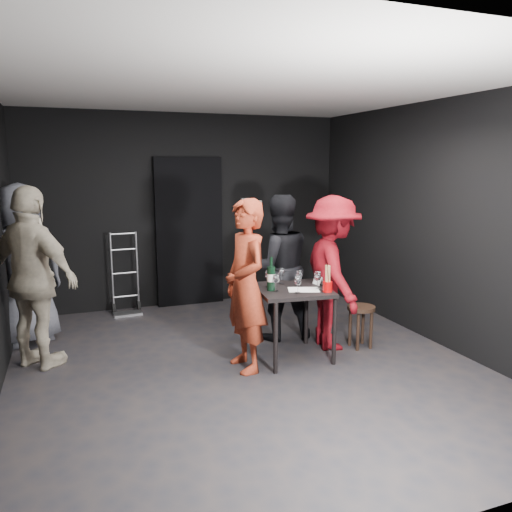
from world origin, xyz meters
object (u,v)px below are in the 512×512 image
object	(u,v)px
man_maroon	(333,264)
bystander_grey	(22,248)
stool	(361,316)
woman_black	(278,260)
breadstick_cup	(328,279)
tasting_table	(293,297)
server_red	(246,275)
wine_bottle	(271,278)
bystander_cream	(32,260)
hand_truck	(126,298)

from	to	relation	value
man_maroon	bystander_grey	xyz separation A→B (m)	(-3.16, 1.31, 0.15)
stool	woman_black	xyz separation A→B (m)	(-0.73, 0.62, 0.57)
breadstick_cup	tasting_table	bearing A→B (deg)	135.46
server_red	wine_bottle	xyz separation A→B (m)	(0.30, 0.09, -0.07)
bystander_cream	breadstick_cup	distance (m)	2.89
bystander_cream	hand_truck	bearing A→B (deg)	-78.75
wine_bottle	stool	bearing A→B (deg)	0.73
woman_black	man_maroon	distance (m)	0.65
tasting_table	stool	xyz separation A→B (m)	(0.83, 0.01, -0.29)
woman_black	man_maroon	world-z (taller)	man_maroon
server_red	man_maroon	xyz separation A→B (m)	(1.09, 0.24, -0.01)
tasting_table	man_maroon	bearing A→B (deg)	15.13
server_red	wine_bottle	distance (m)	0.32
hand_truck	stool	world-z (taller)	hand_truck
stool	bystander_grey	distance (m)	3.81
man_maroon	wine_bottle	xyz separation A→B (m)	(-0.78, -0.15, -0.06)
stool	woman_black	distance (m)	1.11
woman_black	stool	bearing A→B (deg)	144.94
bystander_grey	tasting_table	bearing A→B (deg)	126.34
hand_truck	wine_bottle	distance (m)	2.62
man_maroon	bystander_grey	bearing A→B (deg)	75.42
bystander_grey	breadstick_cup	world-z (taller)	bystander_grey
hand_truck	man_maroon	distance (m)	2.97
woman_black	bystander_grey	xyz separation A→B (m)	(-2.72, 0.83, 0.16)
bystander_grey	wine_bottle	xyz separation A→B (m)	(2.37, -1.46, -0.21)
tasting_table	server_red	xyz separation A→B (m)	(-0.55, -0.10, 0.30)
wine_bottle	man_maroon	bearing A→B (deg)	11.10
tasting_table	man_maroon	distance (m)	0.63
man_maroon	wine_bottle	size ratio (longest dim) A/B	5.49
breadstick_cup	server_red	bearing A→B (deg)	168.88
server_red	bystander_cream	bearing A→B (deg)	-116.79
man_maroon	breadstick_cup	world-z (taller)	man_maroon
tasting_table	hand_truck	bearing A→B (deg)	123.23
hand_truck	server_red	distance (m)	2.60
stool	breadstick_cup	distance (m)	0.82
hand_truck	server_red	xyz separation A→B (m)	(0.91, -2.32, 0.74)
woman_black	bystander_grey	distance (m)	2.85
stool	bystander_cream	world-z (taller)	bystander_cream
bystander_cream	woman_black	bearing A→B (deg)	-136.58
tasting_table	server_red	distance (m)	0.63
hand_truck	man_maroon	xyz separation A→B (m)	(1.99, -2.07, 0.73)
tasting_table	server_red	world-z (taller)	server_red
server_red	breadstick_cup	xyz separation A→B (m)	(0.81, -0.16, -0.07)
bystander_cream	bystander_grey	xyz separation A→B (m)	(-0.15, 0.79, -0.00)
woman_black	bystander_grey	bearing A→B (deg)	-11.55
bystander_grey	bystander_cream	bearing A→B (deg)	76.25
breadstick_cup	bystander_grey	bearing A→B (deg)	149.21
breadstick_cup	man_maroon	bearing A→B (deg)	55.47
tasting_table	man_maroon	xyz separation A→B (m)	(0.54, 0.15, 0.29)
wine_bottle	breadstick_cup	size ratio (longest dim) A/B	1.17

